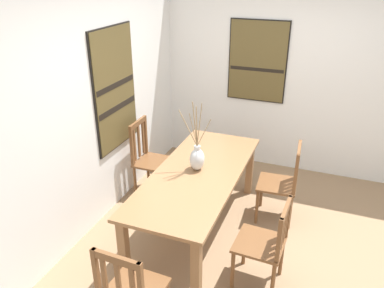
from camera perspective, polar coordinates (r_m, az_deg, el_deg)
The scene contains 10 objects.
ground_plane at distance 4.29m, azimuth 9.90°, elevation -14.26°, with size 6.40×6.40×0.03m, color #8E7051.
wall_back at distance 4.27m, azimuth -13.91°, elevation 6.25°, with size 6.40×0.12×2.70m, color white.
wall_side at distance 5.35m, azimuth 15.26°, elevation 9.89°, with size 0.12×6.40×2.70m, color white.
dining_table at distance 4.04m, azimuth 0.81°, elevation -5.41°, with size 2.07×0.85×0.73m.
centerpiece_vase at distance 3.98m, azimuth 0.75°, elevation -2.07°, with size 0.23×0.32×0.76m.
chair_0 at distance 4.41m, azimuth 13.34°, elevation -5.41°, with size 0.45×0.45×0.93m.
chair_1 at distance 4.82m, azimuth -6.35°, elevation -2.06°, with size 0.42×0.42×0.97m.
chair_2 at distance 3.54m, azimuth 10.91°, elevation -14.17°, with size 0.44×0.44×0.88m.
painting_on_back_wall at distance 4.42m, azimuth -11.40°, elevation 7.97°, with size 0.82×0.05×1.37m.
painting_on_side_wall at distance 5.32m, azimuth 9.68°, elevation 11.97°, with size 0.05×0.79×1.09m.
Camera 1 is at (-3.29, -0.51, 2.69)m, focal length 36.00 mm.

